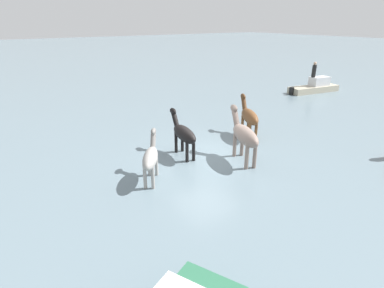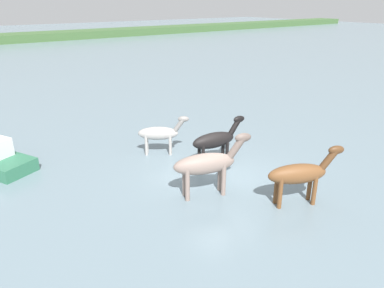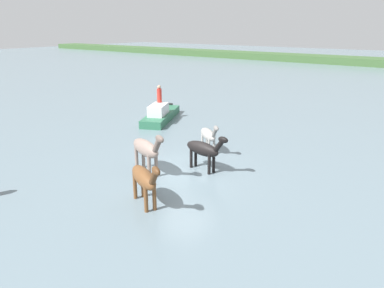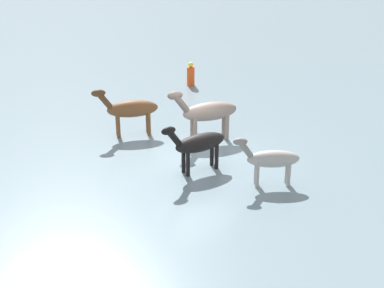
% 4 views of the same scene
% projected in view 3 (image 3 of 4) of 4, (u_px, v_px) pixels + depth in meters
% --- Properties ---
extents(ground_plane, '(192.39, 192.39, 0.00)m').
position_uv_depth(ground_plane, '(183.00, 173.00, 15.57)').
color(ground_plane, slate).
extents(horse_gray_outer, '(2.38, 0.79, 1.84)m').
position_uv_depth(horse_gray_outer, '(204.00, 149.00, 15.52)').
color(horse_gray_outer, black).
rests_on(horse_gray_outer, ground_plane).
extents(horse_chestnut_trailing, '(2.64, 1.30, 2.08)m').
position_uv_depth(horse_chestnut_trailing, '(147.00, 149.00, 15.18)').
color(horse_chestnut_trailing, gray).
rests_on(horse_chestnut_trailing, ground_plane).
extents(horse_lead, '(2.39, 1.42, 1.92)m').
position_uv_depth(horse_lead, '(145.00, 178.00, 12.44)').
color(horse_lead, brown).
rests_on(horse_lead, ground_plane).
extents(horse_mid_herd, '(1.94, 1.51, 1.66)m').
position_uv_depth(horse_mid_herd, '(209.00, 135.00, 17.88)').
color(horse_mid_herd, '#9E9993').
rests_on(horse_mid_herd, ground_plane).
extents(boat_motor_center, '(3.48, 5.25, 1.35)m').
position_uv_depth(boat_motor_center, '(161.00, 116.00, 24.19)').
color(boat_motor_center, '#2D6B4C').
rests_on(boat_motor_center, ground_plane).
extents(person_helmsman_aft, '(0.32, 0.32, 1.19)m').
position_uv_depth(person_helmsman_aft, '(159.00, 94.00, 23.97)').
color(person_helmsman_aft, red).
rests_on(person_helmsman_aft, boat_motor_center).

